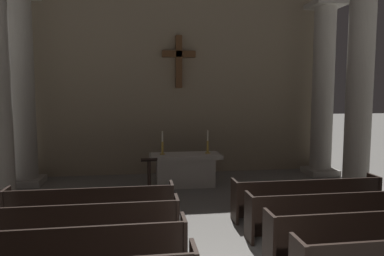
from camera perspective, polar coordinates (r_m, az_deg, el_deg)
pew_left_row_2 at (r=6.07m, az=-18.28°, el=-18.23°), size 3.46×0.50×0.95m
pew_left_row_3 at (r=7.06m, az=-16.72°, el=-14.68°), size 3.46×0.50×0.95m
pew_left_row_4 at (r=8.08m, az=-15.58°, el=-12.02°), size 3.46×0.50×0.95m
pew_right_row_2 at (r=7.08m, az=25.61°, el=-14.97°), size 3.46×0.50×0.95m
pew_right_row_3 at (r=7.94m, az=21.14°, el=-12.50°), size 3.46×0.50×0.95m
pew_right_row_4 at (r=8.86m, az=17.64°, el=-10.48°), size 3.46×0.50×0.95m
column_right_third at (r=11.56m, az=24.92°, el=5.08°), size 1.10×1.10×5.94m
column_left_fourth at (r=12.32m, az=-25.24°, el=5.08°), size 1.10×1.10×5.94m
column_right_fourth at (r=13.38m, az=19.96°, el=5.29°), size 1.10×1.10×5.94m
altar at (r=11.20m, az=-1.07°, el=-6.51°), size 2.20×0.90×1.01m
candlestick_left at (r=11.01m, az=-4.70°, el=-3.00°), size 0.16×0.16×0.71m
candlestick_right at (r=11.18m, az=2.49°, el=-2.85°), size 0.16×0.16×0.71m
apse_with_cross at (r=12.94m, az=-2.22°, el=8.74°), size 11.06×0.47×7.17m
lectern at (r=9.95m, az=-6.76°, el=-8.04°), size 0.44×0.36×1.15m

